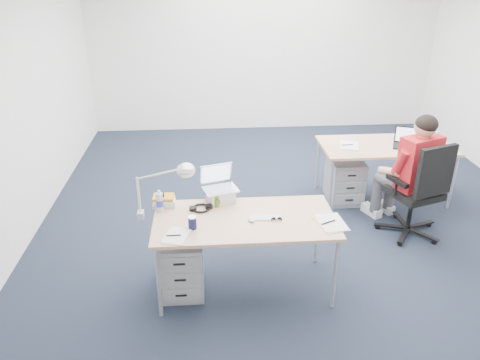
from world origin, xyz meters
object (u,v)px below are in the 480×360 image
at_px(silver_laptop, 220,185).
at_px(book_stack, 164,201).
at_px(seated_person, 407,172).
at_px(headphones, 201,208).
at_px(wireless_keyboard, 266,217).
at_px(water_bottle, 160,201).
at_px(can_koozie, 192,222).
at_px(cordless_phone, 162,199).
at_px(drawer_pedestal_far, 344,180).
at_px(sunglasses, 277,220).
at_px(desk_far, 386,148).
at_px(bear_figurine, 216,200).
at_px(desk_near, 245,223).
at_px(drawer_pedestal_near, 181,263).
at_px(far_cup, 435,135).
at_px(computer_mouse, 251,220).
at_px(office_chair, 413,209).
at_px(desk_lamp, 157,190).
at_px(dark_laptop, 409,138).

bearing_deg(silver_laptop, book_stack, 167.83).
distance_m(silver_laptop, book_stack, 0.54).
relative_size(seated_person, headphones, 6.24).
bearing_deg(wireless_keyboard, water_bottle, 173.06).
distance_m(can_koozie, cordless_phone, 0.51).
relative_size(drawer_pedestal_far, silver_laptop, 1.67).
height_order(silver_laptop, sunglasses, silver_laptop).
height_order(desk_far, bear_figurine, bear_figurine).
distance_m(drawer_pedestal_far, sunglasses, 2.13).
height_order(desk_far, seated_person, seated_person).
height_order(desk_near, water_bottle, water_bottle).
xyz_separation_m(drawer_pedestal_near, far_cup, (3.16, 1.84, 0.51)).
relative_size(drawer_pedestal_near, cordless_phone, 4.02).
bearing_deg(sunglasses, computer_mouse, 178.20).
distance_m(seated_person, book_stack, 2.68).
relative_size(drawer_pedestal_near, book_stack, 2.72).
bearing_deg(office_chair, headphones, 175.67).
xyz_separation_m(headphones, water_bottle, (-0.37, -0.00, 0.09)).
relative_size(seated_person, desk_lamp, 2.55).
distance_m(desk_far, water_bottle, 3.04).
bearing_deg(seated_person, drawer_pedestal_near, 179.37).
xyz_separation_m(office_chair, book_stack, (-2.66, -0.49, 0.46)).
relative_size(desk_far, book_stack, 7.90).
xyz_separation_m(sunglasses, far_cup, (2.31, 1.91, 0.04)).
xyz_separation_m(office_chair, water_bottle, (-2.68, -0.61, 0.52)).
height_order(drawer_pedestal_near, desk_lamp, desk_lamp).
height_order(desk_far, drawer_pedestal_near, desk_far).
bearing_deg(dark_laptop, seated_person, -90.39).
xyz_separation_m(silver_laptop, book_stack, (-0.52, -0.04, -0.12)).
height_order(office_chair, wireless_keyboard, office_chair).
bearing_deg(desk_lamp, headphones, 2.93).
bearing_deg(desk_far, cordless_phone, -152.06).
height_order(silver_laptop, can_koozie, silver_laptop).
xyz_separation_m(seated_person, far_cup, (0.71, 0.87, 0.10)).
bearing_deg(water_bottle, drawer_pedestal_far, 34.49).
relative_size(bear_figurine, book_stack, 0.65).
bearing_deg(headphones, sunglasses, -32.39).
xyz_separation_m(book_stack, desk_lamp, (-0.03, -0.23, 0.22)).
bearing_deg(silver_laptop, water_bottle, 179.12).
bearing_deg(desk_near, far_cup, 35.62).
bearing_deg(drawer_pedestal_near, sunglasses, -4.87).
xyz_separation_m(office_chair, seated_person, (-0.06, 0.18, 0.36)).
xyz_separation_m(headphones, sunglasses, (0.66, -0.26, -0.01)).
bearing_deg(drawer_pedestal_near, silver_laptop, 41.48).
bearing_deg(headphones, silver_laptop, 28.35).
bearing_deg(headphones, desk_lamp, -172.76).
height_order(water_bottle, desk_lamp, desk_lamp).
distance_m(water_bottle, bear_figurine, 0.51).
distance_m(cordless_phone, desk_lamp, 0.29).
xyz_separation_m(computer_mouse, headphones, (-0.44, 0.25, 0.00)).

